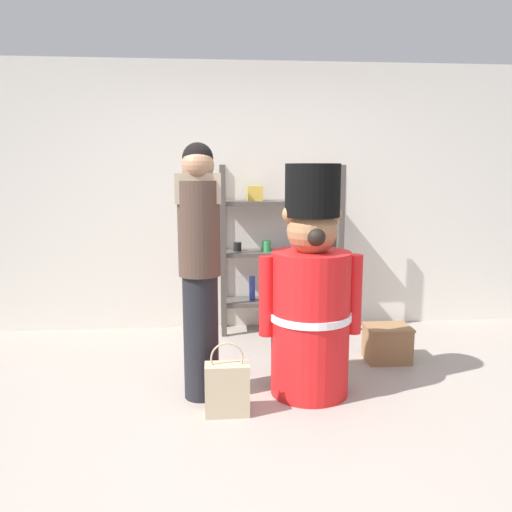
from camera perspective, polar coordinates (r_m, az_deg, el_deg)
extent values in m
plane|color=#9E9389|center=(3.32, 1.92, -18.88)|extent=(6.40, 6.40, 0.00)
cube|color=silver|center=(5.11, -0.88, 6.48)|extent=(6.40, 0.12, 2.60)
cube|color=#4C4742|center=(4.79, -3.66, 0.37)|extent=(0.05, 0.05, 1.62)
cube|color=#4C4742|center=(4.93, 9.44, 0.54)|extent=(0.05, 0.05, 1.62)
cube|color=#4C4742|center=(5.08, -3.73, 0.91)|extent=(0.05, 0.05, 1.62)
cube|color=#4C4742|center=(5.22, 8.63, 1.06)|extent=(0.05, 0.05, 1.62)
cube|color=#4C4742|center=(5.08, 2.71, -5.07)|extent=(1.12, 0.30, 0.04)
cube|color=#4C4742|center=(4.98, 2.75, 0.36)|extent=(1.12, 0.30, 0.04)
cube|color=#4C4742|center=(4.93, 2.80, 5.97)|extent=(1.12, 0.30, 0.04)
cylinder|color=black|center=(4.95, -2.08, 1.05)|extent=(0.08, 0.08, 0.09)
cylinder|color=green|center=(4.94, 1.17, 1.13)|extent=(0.09, 0.09, 0.10)
cylinder|color=blue|center=(4.96, 4.41, 1.06)|extent=(0.09, 0.09, 0.09)
cylinder|color=yellow|center=(5.03, 7.51, 1.25)|extent=(0.08, 0.08, 0.11)
cylinder|color=navy|center=(5.01, -0.44, -3.63)|extent=(0.06, 0.06, 0.24)
cylinder|color=#596B33|center=(5.11, 5.80, -3.57)|extent=(0.06, 0.06, 0.21)
cube|color=gold|center=(4.89, -0.14, 7.02)|extent=(0.14, 0.11, 0.14)
cube|color=#B21E2D|center=(4.96, 5.71, 6.93)|extent=(0.13, 0.10, 0.13)
cylinder|color=red|center=(3.65, 6.07, -7.49)|extent=(0.55, 0.55, 1.02)
cylinder|color=white|center=(3.63, 6.08, -6.58)|extent=(0.57, 0.57, 0.05)
sphere|color=#A1724B|center=(3.51, 6.26, 2.85)|extent=(0.35, 0.35, 0.35)
sphere|color=#A1724B|center=(3.47, 3.91, 4.67)|extent=(0.12, 0.12, 0.12)
sphere|color=#A1724B|center=(3.53, 8.64, 4.67)|extent=(0.12, 0.12, 0.12)
cylinder|color=black|center=(3.49, 6.34, 7.30)|extent=(0.37, 0.37, 0.36)
cylinder|color=red|center=(3.55, 1.20, -4.49)|extent=(0.11, 0.11, 0.56)
cylinder|color=red|center=(3.66, 10.90, -4.21)|extent=(0.11, 0.11, 0.56)
sphere|color=black|center=(3.36, 6.75, 2.10)|extent=(0.12, 0.12, 0.12)
cylinder|color=black|center=(3.61, -6.16, -8.95)|extent=(0.24, 0.24, 0.87)
cylinder|color=#4C382D|center=(3.44, -6.39, 3.07)|extent=(0.29, 0.29, 0.64)
sphere|color=#A37556|center=(3.42, -6.52, 10.01)|extent=(0.22, 0.22, 0.22)
cube|color=tan|center=(3.36, -6.50, 7.49)|extent=(0.30, 0.04, 0.20)
sphere|color=black|center=(3.44, -6.53, 10.81)|extent=(0.21, 0.21, 0.21)
cube|color=#C1AD89|center=(3.43, -3.24, -14.64)|extent=(0.29, 0.14, 0.34)
torus|color=#C1AD89|center=(3.35, -3.27, -11.33)|extent=(0.21, 0.01, 0.21)
cube|color=olive|center=(4.46, 14.43, -9.55)|extent=(0.35, 0.27, 0.28)
cube|color=olive|center=(4.41, 14.51, -7.69)|extent=(0.37, 0.29, 0.02)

